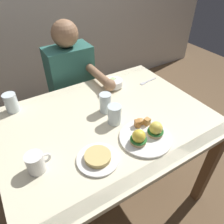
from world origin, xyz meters
TOP-DOWN VIEW (x-y plane):
  - ground_plane at (0.00, 0.00)m, footprint 6.00×6.00m
  - dining_table at (0.00, 0.00)m, footprint 1.20×0.90m
  - eggs_benedict_plate at (0.10, -0.24)m, footprint 0.27×0.27m
  - fruit_bowl at (0.23, 0.28)m, footprint 0.12×0.12m
  - coffee_mug at (-0.43, -0.13)m, footprint 0.11×0.08m
  - fork at (0.47, 0.21)m, footprint 0.16×0.04m
  - water_glass_near at (0.04, 0.07)m, footprint 0.07×0.07m
  - water_glass_far at (-0.43, 0.37)m, footprint 0.08×0.08m
  - water_glass_extra at (0.03, -0.04)m, footprint 0.08×0.08m
  - side_plate at (-0.18, -0.23)m, footprint 0.20×0.20m
  - diner_person at (0.05, 0.60)m, footprint 0.34×0.54m

SIDE VIEW (x-z plane):
  - ground_plane at x=0.00m, z-range 0.00..0.00m
  - dining_table at x=0.00m, z-range 0.26..1.00m
  - diner_person at x=0.05m, z-range 0.08..1.22m
  - fork at x=0.47m, z-range 0.74..0.74m
  - side_plate at x=-0.18m, z-range 0.74..0.77m
  - eggs_benedict_plate at x=0.10m, z-range 0.72..0.81m
  - fruit_bowl at x=0.23m, z-range 0.74..0.80m
  - water_glass_extra at x=0.03m, z-range 0.73..0.85m
  - coffee_mug at x=-0.43m, z-range 0.74..0.84m
  - water_glass_far at x=-0.43m, z-range 0.74..0.85m
  - water_glass_near at x=0.04m, z-range 0.73..0.85m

